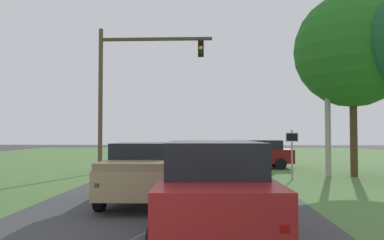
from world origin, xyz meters
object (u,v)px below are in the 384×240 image
keep_moving_sign (292,148)px  crossing_suv_far (256,153)px  traffic_light (128,79)px  oak_tree_right (352,50)px  red_suv_near (214,192)px  utility_pole_right (327,91)px  pickup_truck_lead (145,172)px

keep_moving_sign → crossing_suv_far: keep_moving_sign is taller
traffic_light → oak_tree_right: oak_tree_right is taller
red_suv_near → utility_pole_right: size_ratio=0.54×
traffic_light → red_suv_near: bearing=-71.3°
red_suv_near → pickup_truck_lead: (-2.14, 4.82, -0.10)m
red_suv_near → keep_moving_sign: size_ratio=1.98×
keep_moving_sign → crossing_suv_far: (-0.96, 6.02, -0.59)m
traffic_light → keep_moving_sign: (8.38, -2.64, -3.67)m
traffic_light → utility_pole_right: (10.45, -1.42, -0.85)m
utility_pole_right → keep_moving_sign: bearing=-149.3°
red_suv_near → utility_pole_right: (5.92, 11.98, 3.27)m
pickup_truck_lead → keep_moving_sign: (6.00, 5.94, 0.56)m
pickup_truck_lead → keep_moving_sign: 8.46m
red_suv_near → pickup_truck_lead: red_suv_near is taller
crossing_suv_far → utility_pole_right: bearing=-57.8°
red_suv_near → keep_moving_sign: 11.44m
traffic_light → pickup_truck_lead: bearing=-74.5°
oak_tree_right → utility_pole_right: 2.51m
pickup_truck_lead → utility_pole_right: (8.06, 7.17, 3.37)m
red_suv_near → traffic_light: 14.73m
red_suv_near → oak_tree_right: bearing=59.2°
oak_tree_right → crossing_suv_far: oak_tree_right is taller
keep_moving_sign → red_suv_near: bearing=-109.7°
traffic_light → utility_pole_right: bearing=-7.7°
red_suv_near → traffic_light: traffic_light is taller
red_suv_near → utility_pole_right: 13.76m
pickup_truck_lead → oak_tree_right: 13.15m
pickup_truck_lead → keep_moving_sign: size_ratio=2.25×
crossing_suv_far → red_suv_near: bearing=-99.8°
oak_tree_right → utility_pole_right: bearing=-170.9°
red_suv_near → pickup_truck_lead: 5.27m
traffic_light → utility_pole_right: size_ratio=0.92×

